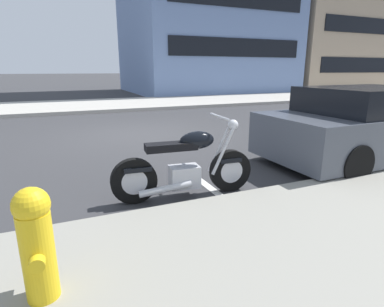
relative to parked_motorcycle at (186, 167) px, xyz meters
The scene contains 7 objects.
ground_plane 4.39m from the parked_motorcycle, 84.23° to the left, with size 260.00×260.00×0.00m, color #333335.
sidewalk_far_curb 16.97m from the parked_motorcycle, 42.86° to the left, with size 120.00×5.00×0.14m, color #ADA89E.
parking_stall_stripe 0.65m from the parked_motorcycle, 29.68° to the left, with size 0.12×2.20×0.01m, color silver.
parked_motorcycle is the anchor object (origin of this frame).
parked_car_second_in_row 3.97m from the parked_motorcycle, ahead, with size 4.39×1.92×1.38m.
fire_hydrant 2.35m from the parked_motorcycle, 137.57° to the right, with size 0.24×0.36×0.82m.
townhouse_mid_block 27.93m from the parked_motorcycle, 40.72° to the left, with size 11.70×8.42×9.11m.
Camera 1 is at (-1.93, -8.05, 1.70)m, focal length 28.98 mm.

